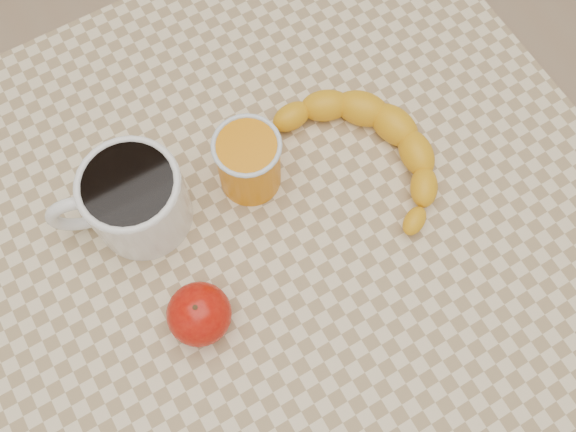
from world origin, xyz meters
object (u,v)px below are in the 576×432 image
banana (360,154)px  orange_juice_glass (249,162)px  coffee_mug (133,199)px  table (288,244)px  apple (199,314)px

banana → orange_juice_glass: bearing=141.2°
coffee_mug → orange_juice_glass: coffee_mug is taller
banana → table: bearing=173.6°
table → apple: 0.19m
table → coffee_mug: coffee_mug is taller
orange_juice_glass → apple: bearing=-136.4°
table → banana: 0.16m
table → banana: bearing=12.2°
orange_juice_glass → banana: orange_juice_glass is taller
apple → banana: 0.27m
orange_juice_glass → coffee_mug: bearing=170.4°
coffee_mug → banana: 0.27m
orange_juice_glass → apple: 0.18m
coffee_mug → apple: 0.15m
orange_juice_glass → apple: orange_juice_glass is taller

